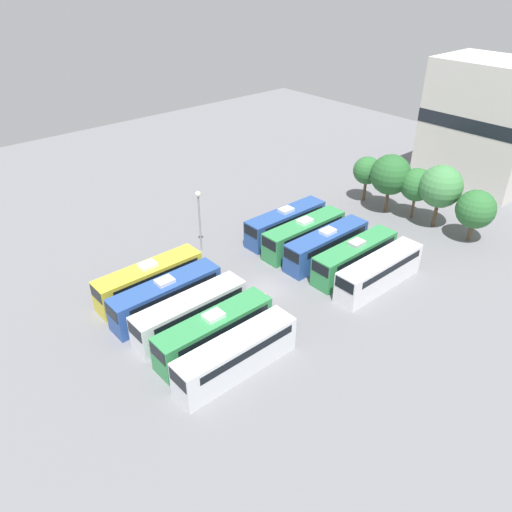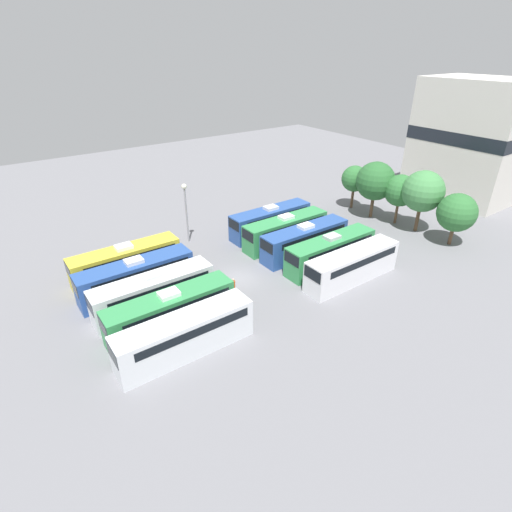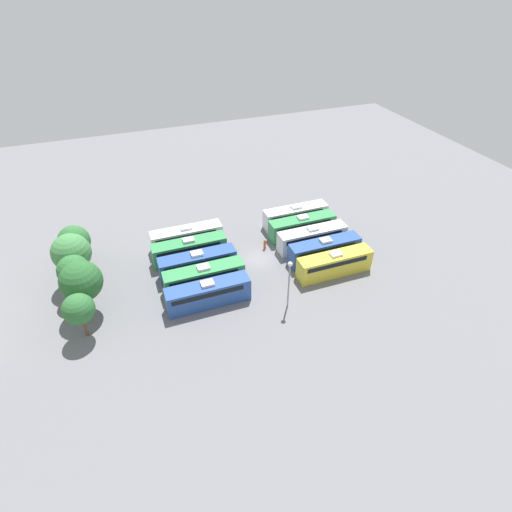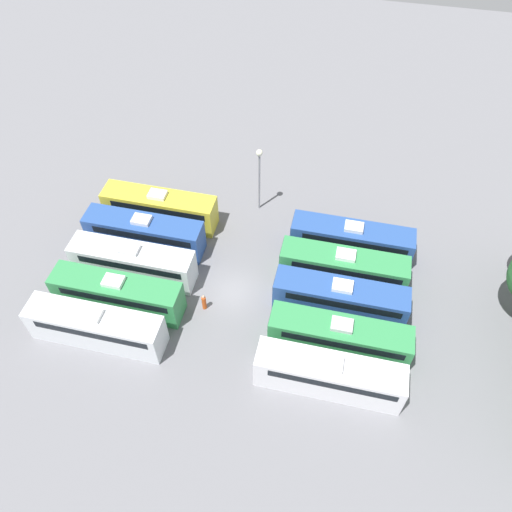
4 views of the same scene
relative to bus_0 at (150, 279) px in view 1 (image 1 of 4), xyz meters
name	(u,v)px [view 1 (image 1 of 4)]	position (x,y,z in m)	size (l,w,h in m)	color
ground_plane	(266,290)	(6.73, 8.86, -1.75)	(122.05, 122.05, 0.00)	slate
bus_0	(150,279)	(0.00, 0.00, 0.00)	(2.47, 10.68, 3.55)	gold
bus_1	(167,296)	(3.35, -0.24, 0.00)	(2.47, 10.68, 3.55)	#284C93
bus_2	(191,312)	(6.77, 0.03, 0.00)	(2.47, 10.68, 3.55)	silver
bus_3	(215,331)	(10.17, 0.06, 0.00)	(2.47, 10.68, 3.55)	#338C4C
bus_4	(237,354)	(13.47, -0.31, 0.00)	(2.47, 10.68, 3.55)	silver
bus_5	(286,222)	(0.09, 17.94, 0.00)	(2.47, 10.68, 3.55)	#284C93
bus_6	(304,234)	(3.39, 17.60, 0.00)	(2.47, 10.68, 3.55)	#338C4C
bus_7	(327,244)	(6.63, 17.70, 0.00)	(2.47, 10.68, 3.55)	#284C93
bus_8	(355,256)	(10.20, 18.05, 0.00)	(2.47, 10.68, 3.55)	#338C4C
bus_9	(379,271)	(13.50, 17.71, 0.00)	(2.47, 10.68, 3.55)	silver
worker_person	(265,301)	(8.85, 6.86, -0.97)	(0.36, 0.36, 1.68)	#CC4C19
light_pole	(199,210)	(-3.79, 8.66, 3.10)	(0.60, 0.60, 7.06)	gray
tree_0	(367,171)	(-0.13, 32.68, 2.45)	(3.60, 3.60, 6.03)	brown
tree_1	(391,175)	(3.80, 32.15, 3.22)	(4.99, 4.99, 7.49)	brown
tree_2	(417,185)	(7.04, 33.10, 2.66)	(4.02, 4.02, 6.44)	brown
tree_3	(441,187)	(10.07, 33.20, 3.39)	(4.97, 4.97, 7.64)	brown
tree_4	(476,209)	(14.69, 33.14, 2.18)	(4.37, 4.37, 6.13)	brown
depot_building	(485,123)	(5.98, 49.70, 6.70)	(14.24, 10.43, 16.73)	beige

